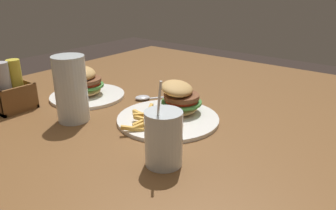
# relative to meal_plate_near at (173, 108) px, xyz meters

# --- Properties ---
(dining_table) EXTENTS (1.35, 1.25, 0.74)m
(dining_table) POSITION_rel_meal_plate_near_xyz_m (0.08, 0.10, -0.13)
(dining_table) COLOR brown
(dining_table) RESTS_ON ground_plane
(meal_plate_near) EXTENTS (0.29, 0.28, 0.10)m
(meal_plate_near) POSITION_rel_meal_plate_near_xyz_m (0.00, 0.00, 0.00)
(meal_plate_near) COLOR white
(meal_plate_near) RESTS_ON dining_table
(beer_glass) EXTENTS (0.08, 0.08, 0.18)m
(beer_glass) POSITION_rel_meal_plate_near_xyz_m (-0.18, 0.21, 0.05)
(beer_glass) COLOR silver
(beer_glass) RESTS_ON dining_table
(juice_glass) EXTENTS (0.08, 0.08, 0.19)m
(juice_glass) POSITION_rel_meal_plate_near_xyz_m (-0.20, -0.13, 0.02)
(juice_glass) COLOR silver
(juice_glass) RESTS_ON dining_table
(spoon) EXTENTS (0.13, 0.11, 0.01)m
(spoon) POSITION_rel_meal_plate_near_xyz_m (0.07, 0.16, -0.02)
(spoon) COLOR silver
(spoon) RESTS_ON dining_table
(meal_plate_far) EXTENTS (0.24, 0.24, 0.11)m
(meal_plate_far) POSITION_rel_meal_plate_near_xyz_m (-0.04, 0.33, 0.00)
(meal_plate_far) COLOR white
(meal_plate_far) RESTS_ON dining_table
(condiment_caddy) EXTENTS (0.11, 0.09, 0.15)m
(condiment_caddy) POSITION_rel_meal_plate_near_xyz_m (-0.24, 0.41, 0.03)
(condiment_caddy) COLOR brown
(condiment_caddy) RESTS_ON dining_table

